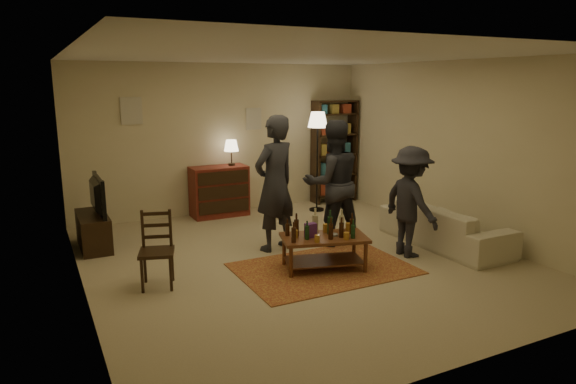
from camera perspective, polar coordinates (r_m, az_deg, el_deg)
floor at (r=7.07m, az=1.39°, el=-7.46°), size 6.00×6.00×0.00m
room_shell at (r=9.21m, az=-11.10°, el=8.45°), size 6.00×6.00×6.00m
rug at (r=6.73m, az=3.99°, el=-8.47°), size 2.20×1.50×0.01m
coffee_table at (r=6.60m, az=3.96°, el=-5.29°), size 1.20×0.87×0.78m
dining_chair at (r=6.25m, az=-14.38°, el=-5.88°), size 0.50×0.50×0.92m
tv_stand at (r=7.95m, az=-20.84°, el=-3.14°), size 0.40×1.00×1.06m
dresser at (r=9.27m, az=-7.60°, el=0.24°), size 1.00×0.50×1.36m
bookshelf at (r=10.28m, az=5.15°, el=4.62°), size 0.90×0.34×2.02m
floor_lamp at (r=9.43m, az=3.31°, el=7.24°), size 0.36×0.36×1.84m
sofa at (r=7.93m, az=17.00°, el=-3.52°), size 0.81×2.08×0.61m
person_left at (r=7.24m, az=-1.47°, el=0.95°), size 0.81×0.66×1.93m
person_right at (r=7.53m, az=4.96°, el=0.99°), size 0.99×0.83×1.84m
person_by_sofa at (r=7.22m, az=13.48°, el=-1.07°), size 0.58×0.99×1.53m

